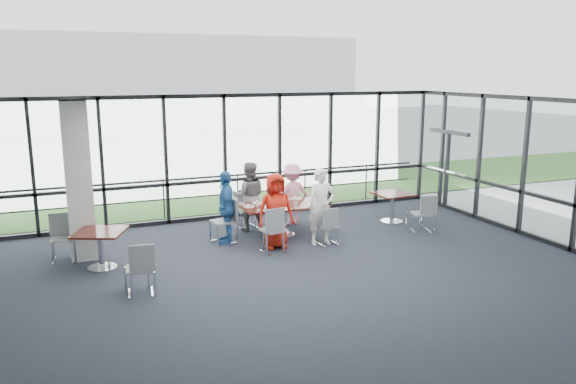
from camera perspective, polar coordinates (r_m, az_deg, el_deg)
name	(u,v)px	position (r m, az deg, el deg)	size (l,w,h in m)	color
floor	(304,284)	(10.28, 1.66, -9.29)	(12.00, 10.00, 0.02)	#20262F
ceiling	(305,105)	(9.59, 1.77, 8.87)	(12.00, 10.00, 0.04)	white
wall_front	(521,305)	(5.82, 22.59, -10.54)	(12.00, 0.10, 3.20)	silver
curtain_wall_back	(225,157)	(14.44, -6.42, 3.54)	(12.00, 0.10, 3.20)	white
curtain_wall_right	(560,173)	(13.39, 25.88, 1.70)	(0.10, 10.00, 3.20)	white
exit_door	(447,171)	(16.17, 15.84, 2.11)	(0.12, 1.60, 2.10)	black
structural_column	(79,181)	(11.93, -20.50, 1.01)	(0.50, 0.50, 3.20)	silver
apron	(185,184)	(19.51, -10.39, 0.85)	(80.00, 70.00, 0.02)	gray
grass_strip	(199,194)	(17.59, -9.02, -0.24)	(80.00, 5.00, 0.01)	#2B501D
hangar_main	(173,82)	(41.50, -11.62, 10.93)	(24.00, 10.00, 6.00)	silver
guard_rail	(220,194)	(15.21, -6.95, -0.25)	(0.06, 0.06, 12.00)	#2D2D33
main_table	(283,209)	(12.94, -0.51, -1.78)	(1.98, 1.12, 0.75)	#34190F
side_table_left	(100,237)	(11.40, -18.54, -4.33)	(1.16, 1.16, 0.75)	#34190F
side_table_right	(393,198)	(14.36, 10.58, -0.56)	(0.89, 0.89, 0.75)	#34190F
diner_near_left	(275,211)	(12.05, -1.29, -1.92)	(0.80, 0.52, 1.63)	red
diner_near_right	(322,207)	(12.30, 3.44, -1.49)	(0.62, 0.45, 1.70)	white
diner_far_left	(249,196)	(13.44, -3.98, -0.43)	(0.80, 0.49, 1.65)	slate
diner_far_right	(292,194)	(13.94, 0.45, -0.22)	(0.98, 0.51, 1.52)	pink
diner_end	(226,207)	(12.43, -6.31, -1.57)	(0.95, 0.52, 1.63)	#265FA0
chair_main_nl	(273,230)	(11.82, -1.52, -3.87)	(0.47, 0.47, 0.97)	gray
chair_main_nr	(327,226)	(12.39, 4.02, -3.48)	(0.40, 0.40, 0.83)	gray
chair_main_fl	(247,210)	(13.69, -4.22, -1.82)	(0.44, 0.44, 0.89)	gray
chair_main_fr	(288,207)	(14.09, 0.01, -1.53)	(0.40, 0.40, 0.82)	gray
chair_main_end	(223,222)	(12.53, -6.59, -3.00)	(0.48, 0.48, 0.98)	gray
chair_spare_la	(139,269)	(9.98, -14.87, -7.55)	(0.44, 0.44, 0.91)	gray
chair_spare_lb	(63,239)	(12.15, -21.92, -4.43)	(0.45, 0.45, 0.93)	gray
chair_spare_r	(422,214)	(13.68, 13.41, -2.15)	(0.43, 0.43, 0.88)	gray
plate_nl	(264,210)	(12.37, -2.45, -1.84)	(0.25, 0.25, 0.01)	white
plate_nr	(313,205)	(12.79, 2.57, -1.37)	(0.27, 0.27, 0.01)	white
plate_fl	(258,203)	(13.03, -3.07, -1.11)	(0.28, 0.28, 0.01)	white
plate_fr	(296,199)	(13.45, 0.85, -0.68)	(0.27, 0.27, 0.01)	white
plate_end	(249,206)	(12.71, -3.97, -1.48)	(0.25, 0.25, 0.01)	white
tumbler_a	(279,205)	(12.58, -0.94, -1.32)	(0.06, 0.06, 0.13)	white
tumbler_b	(296,202)	(12.80, 0.80, -1.07)	(0.07, 0.07, 0.14)	white
tumbler_c	(282,199)	(13.11, -0.57, -0.71)	(0.08, 0.08, 0.15)	white
tumbler_d	(258,205)	(12.55, -3.08, -1.36)	(0.07, 0.07, 0.13)	white
menu_a	(285,209)	(12.46, -0.34, -1.75)	(0.32, 0.22, 0.00)	white
menu_b	(320,204)	(12.94, 3.26, -1.24)	(0.31, 0.21, 0.00)	white
menu_c	(284,200)	(13.37, -0.44, -0.78)	(0.32, 0.22, 0.00)	white
condiment_caddy	(283,203)	(12.92, -0.52, -1.16)	(0.10, 0.07, 0.04)	black
ketchup_bottle	(282,200)	(12.98, -0.64, -0.78)	(0.06, 0.06, 0.18)	#A30912
green_bottle	(285,200)	(12.94, -0.29, -0.77)	(0.05, 0.05, 0.20)	#1F722B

